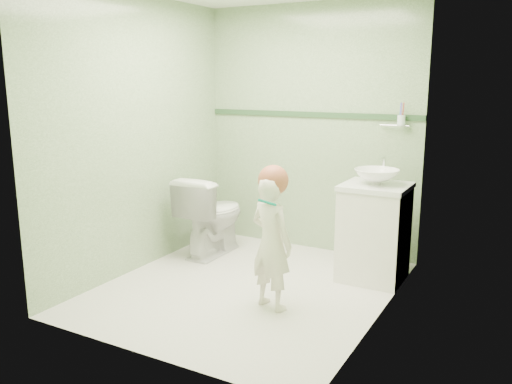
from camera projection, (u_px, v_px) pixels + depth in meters
The scene contains 12 objects.
ground at pixel (247, 288), 4.33m from camera, with size 2.50×2.50×0.00m, color beige.
room_shell at pixel (247, 143), 4.08m from camera, with size 2.50×2.54×2.40m.
trim_stripe at pixel (310, 114), 5.11m from camera, with size 2.20×0.02×0.05m, color #2C4D2C.
vanity at pixel (374, 234), 4.45m from camera, with size 0.52×0.50×0.80m, color white.
counter at pixel (376, 187), 4.36m from camera, with size 0.54×0.52×0.04m, color white.
basin at pixel (377, 177), 4.35m from camera, with size 0.37×0.37×0.13m, color white.
faucet at pixel (383, 164), 4.49m from camera, with size 0.03×0.13×0.18m.
cup_holder at pixel (400, 120), 4.64m from camera, with size 0.26×0.07×0.21m.
toilet at pixel (212, 215), 5.12m from camera, with size 0.44×0.77×0.78m, color white.
toddler at pixel (271, 243), 3.86m from camera, with size 0.37×0.24×1.00m, color white.
hair_cap at pixel (273, 180), 3.78m from camera, with size 0.22×0.22×0.22m, color #A45337.
teal_toothbrush at pixel (267, 202), 3.65m from camera, with size 0.11×0.14×0.08m.
Camera 1 is at (2.03, -3.53, 1.68)m, focal length 36.84 mm.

